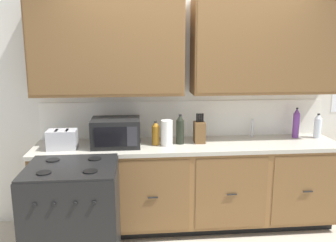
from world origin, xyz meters
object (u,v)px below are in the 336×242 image
microwave (116,132)px  bottle_dark (180,130)px  stove_range (74,218)px  bottle_violet (296,123)px  toaster (62,140)px  knife_block (199,132)px  bottle_amber (156,133)px  bottle_clear (318,126)px  paper_towel_roll (167,133)px

microwave → bottle_dark: bearing=2.0°
stove_range → bottle_violet: bearing=18.7°
toaster → knife_block: (1.38, 0.11, 0.02)m
knife_block → bottle_amber: bearing=-174.2°
toaster → bottle_violet: bearing=5.2°
microwave → bottle_violet: size_ratio=1.44×
bottle_dark → bottle_clear: 1.53m
bottle_amber → bottle_violet: 1.56m
toaster → bottle_violet: size_ratio=0.84×
paper_towel_roll → bottle_amber: 0.12m
toaster → bottle_clear: bottle_clear is taller
stove_range → bottle_amber: 1.13m
toaster → microwave: bearing=7.1°
toaster → bottle_clear: 2.71m
bottle_clear → bottle_dark: bearing=-176.2°
microwave → bottle_clear: size_ratio=1.77×
paper_towel_roll → bottle_clear: bottle_clear is taller
bottle_violet → bottle_dark: bearing=-174.0°
microwave → paper_towel_roll: microwave is taller
microwave → stove_range: bearing=-119.4°
microwave → paper_towel_roll: 0.51m
stove_range → bottle_clear: (2.53, 0.74, 0.59)m
bottle_amber → stove_range: bearing=-140.4°
toaster → paper_towel_roll: (1.03, 0.03, 0.03)m
paper_towel_roll → bottle_amber: size_ratio=1.06×
bottle_violet → bottle_clear: bearing=-9.0°
bottle_violet → paper_towel_roll: bearing=-172.4°
stove_range → bottle_clear: 2.70m
toaster → knife_block: bearing=4.7°
microwave → bottle_clear: bearing=3.2°
bottle_violet → stove_range: bearing=-161.3°
microwave → paper_towel_roll: bearing=-3.7°
toaster → paper_towel_roll: 1.03m
knife_block → bottle_clear: bearing=3.3°
stove_range → bottle_dark: 1.33m
bottle_clear → bottle_amber: bearing=-176.1°
knife_block → bottle_amber: size_ratio=1.26×
toaster → bottle_amber: size_ratio=1.14×
stove_range → bottle_amber: bearing=39.6°
paper_towel_roll → bottle_violet: bottle_violet is taller
bottle_dark → bottle_violet: bottle_violet is taller
stove_range → bottle_amber: bottle_amber is taller
bottle_clear → knife_block: bearing=-176.7°
microwave → bottle_clear: microwave is taller
paper_towel_roll → bottle_clear: (1.67, 0.16, 0.00)m
bottle_dark → microwave: bearing=-178.0°
toaster → paper_towel_roll: size_ratio=1.08×
bottle_clear → stove_range: bearing=-163.7°
toaster → bottle_violet: 2.48m
paper_towel_roll → bottle_clear: bearing=5.3°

